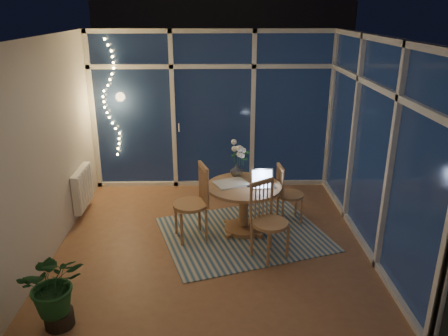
# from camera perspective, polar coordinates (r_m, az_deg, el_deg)

# --- Properties ---
(floor) EXTENTS (4.00, 4.00, 0.00)m
(floor) POSITION_cam_1_polar(r_m,az_deg,el_deg) (5.86, -1.30, -9.49)
(floor) COLOR brown
(floor) RESTS_ON ground
(ceiling) EXTENTS (4.00, 4.00, 0.00)m
(ceiling) POSITION_cam_1_polar(r_m,az_deg,el_deg) (5.09, -1.54, 16.80)
(ceiling) COLOR white
(ceiling) RESTS_ON wall_back
(wall_back) EXTENTS (4.00, 0.04, 2.60)m
(wall_back) POSITION_cam_1_polar(r_m,az_deg,el_deg) (7.27, -1.43, 7.49)
(wall_back) COLOR beige
(wall_back) RESTS_ON floor
(wall_front) EXTENTS (4.00, 0.04, 2.60)m
(wall_front) POSITION_cam_1_polar(r_m,az_deg,el_deg) (3.48, -1.37, -7.27)
(wall_front) COLOR beige
(wall_front) RESTS_ON floor
(wall_left) EXTENTS (0.04, 4.00, 2.60)m
(wall_left) POSITION_cam_1_polar(r_m,az_deg,el_deg) (5.70, -21.97, 2.38)
(wall_left) COLOR beige
(wall_left) RESTS_ON floor
(wall_right) EXTENTS (0.04, 4.00, 2.60)m
(wall_right) POSITION_cam_1_polar(r_m,az_deg,el_deg) (5.69, 19.18, 2.72)
(wall_right) COLOR beige
(wall_right) RESTS_ON floor
(window_wall_back) EXTENTS (4.00, 0.10, 2.60)m
(window_wall_back) POSITION_cam_1_polar(r_m,az_deg,el_deg) (7.23, -1.43, 7.42)
(window_wall_back) COLOR white
(window_wall_back) RESTS_ON floor
(window_wall_right) EXTENTS (0.10, 4.00, 2.60)m
(window_wall_right) POSITION_cam_1_polar(r_m,az_deg,el_deg) (5.68, 18.80, 2.72)
(window_wall_right) COLOR white
(window_wall_right) RESTS_ON floor
(radiator) EXTENTS (0.10, 0.70, 0.58)m
(radiator) POSITION_cam_1_polar(r_m,az_deg,el_deg) (6.78, -18.01, -2.50)
(radiator) COLOR white
(radiator) RESTS_ON wall_left
(fairy_lights) EXTENTS (0.24, 0.10, 1.85)m
(fairy_lights) POSITION_cam_1_polar(r_m,az_deg,el_deg) (7.29, -14.68, 8.69)
(fairy_lights) COLOR #FFC966
(fairy_lights) RESTS_ON window_wall_back
(garden_patio) EXTENTS (12.00, 6.00, 0.10)m
(garden_patio) POSITION_cam_1_polar(r_m,az_deg,el_deg) (10.52, 1.35, 3.90)
(garden_patio) COLOR black
(garden_patio) RESTS_ON ground
(garden_fence) EXTENTS (11.00, 0.08, 1.80)m
(garden_fence) POSITION_cam_1_polar(r_m,az_deg,el_deg) (10.77, -1.43, 9.54)
(garden_fence) COLOR #3D2A16
(garden_fence) RESTS_ON ground
(neighbour_roof) EXTENTS (7.00, 3.00, 2.20)m
(neighbour_roof) POSITION_cam_1_polar(r_m,az_deg,el_deg) (13.61, -0.16, 17.31)
(neighbour_roof) COLOR #31333B
(neighbour_roof) RESTS_ON ground
(garden_shrubs) EXTENTS (0.90, 0.90, 0.90)m
(garden_shrubs) POSITION_cam_1_polar(r_m,az_deg,el_deg) (8.87, -6.58, 4.06)
(garden_shrubs) COLOR black
(garden_shrubs) RESTS_ON ground
(rug) EXTENTS (2.52, 2.24, 0.01)m
(rug) POSITION_cam_1_polar(r_m,az_deg,el_deg) (6.01, 2.57, -8.59)
(rug) COLOR beige
(rug) RESTS_ON floor
(dining_table) EXTENTS (1.25, 1.25, 0.68)m
(dining_table) POSITION_cam_1_polar(r_m,az_deg,el_deg) (5.95, 2.56, -5.31)
(dining_table) COLOR #A4764A
(dining_table) RESTS_ON floor
(chair_left) EXTENTS (0.60, 0.60, 1.04)m
(chair_left) POSITION_cam_1_polar(r_m,az_deg,el_deg) (5.70, -4.42, -4.56)
(chair_left) COLOR #A4764A
(chair_left) RESTS_ON floor
(chair_right) EXTENTS (0.45, 0.45, 0.87)m
(chair_right) POSITION_cam_1_polar(r_m,az_deg,el_deg) (6.24, 8.64, -3.31)
(chair_right) COLOR #A4764A
(chair_right) RESTS_ON floor
(chair_front) EXTENTS (0.63, 0.63, 0.98)m
(chair_front) POSITION_cam_1_polar(r_m,az_deg,el_deg) (5.31, 6.07, -6.96)
(chair_front) COLOR #A4764A
(chair_front) RESTS_ON floor
(laptop) EXTENTS (0.32, 0.28, 0.22)m
(laptop) POSITION_cam_1_polar(r_m,az_deg,el_deg) (5.76, 5.19, -1.35)
(laptop) COLOR silver
(laptop) RESTS_ON dining_table
(flower_vase) EXTENTS (0.25, 0.25, 0.21)m
(flower_vase) POSITION_cam_1_polar(r_m,az_deg,el_deg) (6.08, 1.65, -0.15)
(flower_vase) COLOR silver
(flower_vase) RESTS_ON dining_table
(bowl) EXTENTS (0.19, 0.19, 0.04)m
(bowl) POSITION_cam_1_polar(r_m,az_deg,el_deg) (6.06, 5.46, -1.19)
(bowl) COLOR white
(bowl) RESTS_ON dining_table
(newspapers) EXTENTS (0.50, 0.45, 0.02)m
(newspapers) POSITION_cam_1_polar(r_m,az_deg,el_deg) (5.83, 0.77, -2.09)
(newspapers) COLOR silver
(newspapers) RESTS_ON dining_table
(phone) EXTENTS (0.11, 0.07, 0.01)m
(phone) POSITION_cam_1_polar(r_m,az_deg,el_deg) (5.78, 3.49, -2.38)
(phone) COLOR black
(phone) RESTS_ON dining_table
(potted_plant) EXTENTS (0.66, 0.61, 0.76)m
(potted_plant) POSITION_cam_1_polar(r_m,az_deg,el_deg) (4.57, -21.18, -14.91)
(potted_plant) COLOR #1B4D26
(potted_plant) RESTS_ON floor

